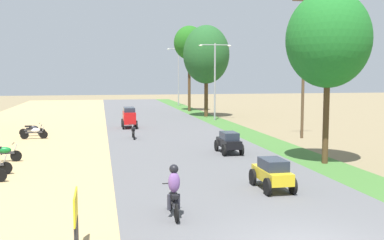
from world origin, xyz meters
The scene contains 15 objects.
parked_motorbike_third centered at (-9.78, 13.92, 0.55)m, with size 1.80×0.54×0.94m.
parked_motorbike_fourth centered at (-9.40, 22.21, 0.55)m, with size 1.80×0.54×0.94m.
parked_motorbike_fifth centered at (-9.70, 23.68, 0.55)m, with size 1.80×0.54×0.94m.
street_signboard centered at (-5.60, 1.14, 1.11)m, with size 0.06×1.30×1.50m.
median_tree_nearest centered at (5.89, 10.43, 6.10)m, with size 4.07×4.07×8.40m.
median_tree_second centered at (5.82, 36.14, 6.45)m, with size 4.76×4.76×9.40m.
median_tree_third centered at (5.45, 43.43, 8.08)m, with size 3.63×3.63×10.07m.
streetlamp_near centered at (5.80, 32.37, 4.30)m, with size 3.16×0.20×7.31m.
streetlamp_mid centered at (5.80, 53.17, 4.69)m, with size 3.16×0.20×8.06m.
utility_pole_near centered at (8.82, 19.42, 5.16)m, with size 1.80×0.20×9.93m.
car_sedan_yellow centered at (1.40, 5.95, 0.74)m, with size 1.10×2.26×1.19m.
car_sedan_black centered at (1.99, 14.04, 0.74)m, with size 1.10×2.26×1.19m.
car_van_red centered at (-2.68, 27.29, 1.02)m, with size 1.19×2.41×1.67m.
motorbike_foreground_rider centered at (-2.81, 3.36, 0.86)m, with size 0.54×1.80×1.66m.
motorbike_ahead_second centered at (-2.80, 21.03, 0.57)m, with size 0.54×1.80×0.94m.
Camera 1 is at (-4.95, -10.21, 4.45)m, focal length 42.91 mm.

